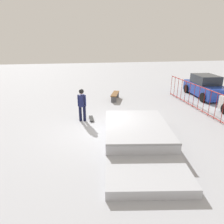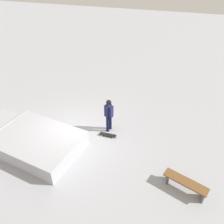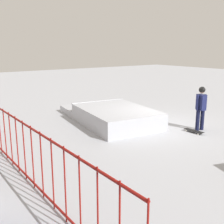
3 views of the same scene
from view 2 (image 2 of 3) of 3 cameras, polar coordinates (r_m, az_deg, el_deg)
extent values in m
plane|color=#A8AAB2|center=(10.96, -8.47, -5.86)|extent=(60.00, 60.00, 0.00)
cube|color=#B0B3BB|center=(10.46, -18.23, -7.42)|extent=(3.95, 3.11, 0.70)
cylinder|color=gray|center=(11.40, -25.24, -3.03)|extent=(0.47, 2.58, 0.08)
cylinder|color=black|center=(10.98, -0.47, -2.54)|extent=(0.15, 0.15, 0.82)
cylinder|color=black|center=(10.83, -1.09, -3.15)|extent=(0.15, 0.15, 0.82)
cube|color=#191E4C|center=(10.48, -0.81, 0.21)|extent=(0.42, 0.31, 0.60)
cylinder|color=#191E4C|center=(10.60, -0.30, 0.67)|extent=(0.09, 0.09, 0.60)
cylinder|color=#191E4C|center=(10.36, -1.33, -0.26)|extent=(0.09, 0.09, 0.60)
sphere|color=tan|center=(10.23, -0.83, 2.28)|extent=(0.22, 0.22, 0.22)
sphere|color=black|center=(10.21, -0.83, 2.42)|extent=(0.25, 0.25, 0.25)
cube|color=black|center=(10.75, -1.05, -5.78)|extent=(0.80, 0.21, 0.02)
cylinder|color=silver|center=(10.81, 0.56, -5.89)|extent=(0.06, 0.03, 0.06)
cylinder|color=silver|center=(10.64, 0.21, -6.67)|extent=(0.06, 0.03, 0.06)
cylinder|color=silver|center=(10.94, -2.27, -5.33)|extent=(0.06, 0.03, 0.06)
cylinder|color=silver|center=(10.77, -2.66, -6.09)|extent=(0.06, 0.03, 0.06)
cube|color=brown|center=(8.83, 18.19, -16.45)|extent=(1.64, 0.90, 0.06)
cube|color=#4C4C51|center=(8.97, 21.90, -19.02)|extent=(0.08, 0.36, 0.42)
cube|color=#4C4C51|center=(9.11, 14.02, -15.75)|extent=(0.08, 0.36, 0.42)
camera|label=1|loc=(15.75, -40.69, 16.08)|focal=33.02mm
camera|label=3|loc=(5.51, 79.21, -52.72)|focal=44.80mm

